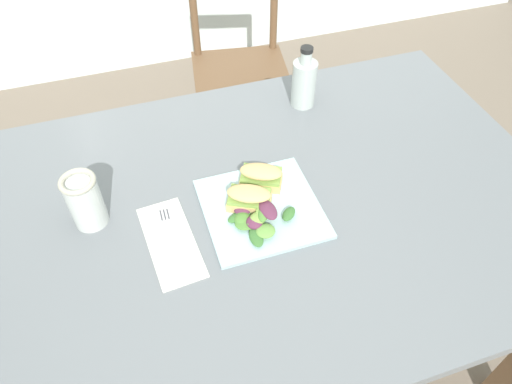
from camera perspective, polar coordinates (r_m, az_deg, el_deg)
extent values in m
plane|color=#7A6B5B|center=(1.80, 3.81, -14.57)|extent=(9.54, 9.54, 0.00)
cube|color=slate|center=(1.15, 1.91, -1.69)|extent=(1.41, 0.97, 0.03)
cube|color=brown|center=(1.70, -24.11, -4.68)|extent=(0.07, 0.07, 0.71)
cube|color=brown|center=(1.89, 15.72, 4.62)|extent=(0.07, 0.07, 0.71)
cylinder|color=brown|center=(2.08, -5.71, 5.69)|extent=(0.03, 0.03, 0.43)
cylinder|color=brown|center=(2.11, 3.57, 6.66)|extent=(0.03, 0.03, 0.43)
cylinder|color=brown|center=(2.34, -6.45, 11.17)|extent=(0.03, 0.03, 0.43)
cylinder|color=brown|center=(2.37, 1.93, 11.99)|extent=(0.03, 0.03, 0.43)
cube|color=brown|center=(2.08, -1.81, 13.92)|extent=(0.46, 0.46, 0.02)
cylinder|color=brown|center=(2.12, -7.54, 21.06)|extent=(0.03, 0.03, 0.42)
cylinder|color=brown|center=(2.15, 2.19, 21.83)|extent=(0.03, 0.03, 0.42)
cube|color=silver|center=(1.11, 0.64, -1.96)|extent=(0.27, 0.27, 0.01)
cube|color=#DBB270|center=(1.10, -0.84, -1.34)|extent=(0.11, 0.09, 0.02)
cube|color=#84A84C|center=(1.10, -0.80, -0.55)|extent=(0.11, 0.10, 0.01)
ellipsoid|color=#DBB270|center=(1.08, -0.86, -0.18)|extent=(0.12, 0.09, 0.02)
cube|color=#DBB270|center=(1.15, 0.60, 1.31)|extent=(0.11, 0.09, 0.02)
cube|color=#84A84C|center=(1.14, 0.65, 2.08)|extent=(0.11, 0.10, 0.01)
ellipsoid|color=#DBB270|center=(1.13, 0.61, 2.47)|extent=(0.12, 0.09, 0.02)
ellipsoid|color=#3D7033|center=(1.08, -1.97, -2.94)|extent=(0.06, 0.04, 0.01)
ellipsoid|color=#518438|center=(1.07, -1.15, -3.73)|extent=(0.05, 0.04, 0.01)
ellipsoid|color=#602D47|center=(1.06, 1.45, -2.14)|extent=(0.04, 0.07, 0.02)
ellipsoid|color=#6B9E47|center=(1.05, 1.16, -4.70)|extent=(0.05, 0.05, 0.01)
ellipsoid|color=#84A84C|center=(1.07, 1.20, -2.23)|extent=(0.06, 0.05, 0.01)
ellipsoid|color=#3D7033|center=(1.08, 3.96, -2.65)|extent=(0.05, 0.05, 0.02)
ellipsoid|color=#518438|center=(1.07, 0.92, -2.45)|extent=(0.05, 0.06, 0.01)
ellipsoid|color=#602D47|center=(1.09, -1.60, -2.13)|extent=(0.04, 0.04, 0.02)
ellipsoid|color=#602D47|center=(1.06, -0.18, -3.67)|extent=(0.05, 0.05, 0.02)
ellipsoid|color=#518438|center=(1.07, -1.71, -3.23)|extent=(0.05, 0.05, 0.02)
ellipsoid|color=#84A84C|center=(1.06, 0.27, -3.16)|extent=(0.06, 0.05, 0.02)
ellipsoid|color=#518438|center=(1.06, -0.01, -3.38)|extent=(0.05, 0.04, 0.01)
ellipsoid|color=#4C2338|center=(1.10, 0.43, -1.27)|extent=(0.04, 0.04, 0.01)
ellipsoid|color=#3D7033|center=(1.05, 0.03, -5.44)|extent=(0.03, 0.06, 0.01)
cube|color=silver|center=(1.07, -10.20, -5.88)|extent=(0.12, 0.25, 0.00)
cube|color=silver|center=(1.06, -10.01, -6.70)|extent=(0.01, 0.14, 0.00)
cube|color=silver|center=(1.12, -10.87, -3.00)|extent=(0.03, 0.05, 0.00)
cube|color=#38383D|center=(1.12, -10.55, -2.58)|extent=(0.00, 0.03, 0.00)
cube|color=#38383D|center=(1.12, -10.95, -2.67)|extent=(0.00, 0.03, 0.00)
cube|color=#38383D|center=(1.12, -11.35, -2.76)|extent=(0.00, 0.03, 0.00)
cylinder|color=#472819|center=(1.40, 5.72, 12.11)|extent=(0.06, 0.06, 0.09)
cylinder|color=#B2BCB7|center=(1.39, 5.78, 12.80)|extent=(0.07, 0.07, 0.13)
cylinder|color=#B2BCB7|center=(1.34, 6.06, 15.79)|extent=(0.03, 0.03, 0.04)
cylinder|color=black|center=(1.33, 6.14, 16.67)|extent=(0.03, 0.03, 0.01)
cylinder|color=#C67528|center=(1.12, -19.66, -1.64)|extent=(0.07, 0.07, 0.10)
cylinder|color=silver|center=(1.12, -19.82, -1.22)|extent=(0.08, 0.08, 0.12)
torus|color=#B7B29E|center=(1.07, -20.73, 1.19)|extent=(0.08, 0.08, 0.01)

